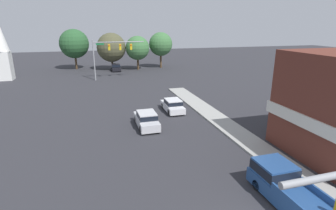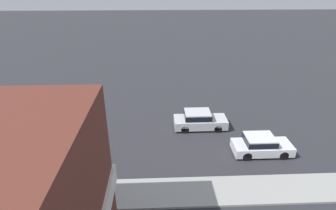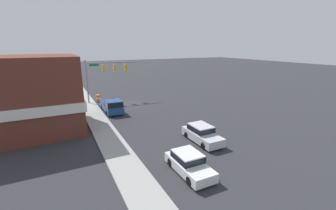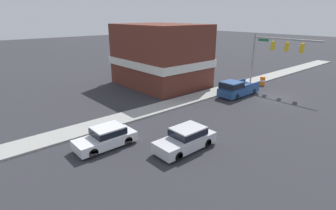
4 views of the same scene
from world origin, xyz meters
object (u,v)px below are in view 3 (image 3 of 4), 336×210
(car_lead, at_px, (202,133))
(pickup_truck_parked, at_px, (112,106))
(construction_barrel, at_px, (98,98))
(car_oncoming, at_px, (189,162))

(car_lead, xyz_separation_m, pickup_truck_parked, (5.15, -13.00, 0.09))
(car_lead, distance_m, pickup_truck_parked, 13.98)
(pickup_truck_parked, distance_m, construction_barrel, 6.69)
(car_oncoming, bearing_deg, pickup_truck_parked, 94.40)
(car_lead, bearing_deg, car_oncoming, 45.48)
(construction_barrel, bearing_deg, car_oncoming, 94.65)
(car_lead, distance_m, car_oncoming, 5.49)
(car_lead, xyz_separation_m, car_oncoming, (3.85, 3.91, -0.05))
(car_lead, relative_size, construction_barrel, 3.95)
(pickup_truck_parked, height_order, construction_barrel, pickup_truck_parked)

